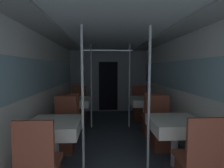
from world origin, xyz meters
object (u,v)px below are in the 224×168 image
Objects in this scene: support_pole_left_0 at (83,99)px; chair_left_far_0 at (65,135)px; chair_left_near_1 at (71,123)px; dining_table_right_1 at (145,102)px; chair_right_far_1 at (140,109)px; chair_right_near_1 at (151,122)px; support_pole_right_1 at (129,86)px; chair_left_far_1 at (79,110)px; support_pole_right_0 at (149,99)px; chair_right_far_0 at (161,133)px; dining_table_left_0 at (55,128)px; dining_table_left_1 at (75,103)px; support_pole_left_1 at (91,86)px; dining_table_right_0 at (175,126)px.

chair_left_far_0 is at bearing 123.56° from support_pole_left_0.
chair_left_near_1 is 1.32× the size of dining_table_right_1.
chair_right_far_1 reaches higher than dining_table_right_1.
chair_right_near_1 is 0.47× the size of support_pole_right_1.
chair_left_far_1 is 2.89m from support_pole_right_0.
chair_left_near_1 is 1.00× the size of chair_left_far_1.
chair_left_far_0 is 1.00× the size of chair_left_far_1.
dining_table_right_1 is at bearing 161.04° from chair_left_far_1.
chair_left_far_0 is 1.00× the size of chair_left_near_1.
chair_left_far_0 and chair_right_far_0 have the same top height.
chair_left_far_1 is (0.00, 1.85, 0.00)m from chair_left_far_0.
chair_right_near_1 is at bearing 35.50° from dining_table_left_0.
dining_table_left_1 is at bearing 126.15° from support_pole_right_0.
chair_right_far_1 is at bearing 80.76° from support_pole_right_0.
support_pole_left_1 is (0.40, 0.00, 0.41)m from dining_table_left_1.
chair_left_far_0 is 0.47× the size of support_pole_right_0.
support_pole_left_1 reaches higher than chair_right_near_1.
support_pole_right_0 is at bearing -102.17° from dining_table_right_1.
support_pole_right_0 is (0.95, 0.00, 0.00)m from support_pole_left_0.
dining_table_right_1 is 0.76× the size of chair_right_near_1.
support_pole_right_0 reaches higher than dining_table_left_1.
chair_left_far_0 is at bearing 161.04° from dining_table_right_0.
chair_left_far_0 is at bearing -90.00° from dining_table_left_1.
chair_right_far_0 is 1.85m from chair_right_far_1.
chair_right_far_0 is at bearing 133.42° from chair_left_far_1.
chair_left_near_1 is 1.20m from chair_left_far_1.
chair_right_far_1 is (0.00, 1.85, 0.00)m from chair_right_far_0.
chair_right_far_1 is (1.75, 1.85, 0.00)m from chair_left_far_0.
dining_table_left_0 is 0.35× the size of support_pole_left_0.
support_pole_right_1 is at bearing 53.85° from dining_table_left_0.
chair_left_far_1 reaches higher than dining_table_left_0.
dining_table_right_1 is at bearing 46.58° from dining_table_left_0.
chair_left_near_1 and chair_right_near_1 have the same top height.
dining_table_right_1 is at bearing -144.50° from chair_left_far_0.
chair_left_far_1 is 1.03m from support_pole_left_1.
chair_left_far_1 is at bearing 145.51° from chair_right_near_1.
chair_right_far_1 is at bearing -90.00° from chair_right_far_0.
chair_right_near_1 is (1.75, 1.25, -0.33)m from dining_table_left_0.
support_pole_left_1 is at bearing 0.00° from dining_table_left_1.
dining_table_left_1 is 0.76× the size of chair_right_near_1.
chair_left_near_1 is 2.17m from dining_table_right_0.
support_pole_right_0 is 1.00× the size of support_pole_right_1.
chair_left_far_0 is 0.47× the size of support_pole_right_1.
chair_left_near_1 is at bearing -123.56° from support_pole_left_1.
support_pole_left_0 is 1.85m from support_pole_left_1.
support_pole_left_0 is 2.83× the size of dining_table_left_1.
support_pole_left_0 is 1.98m from chair_right_near_1.
chair_left_near_1 is at bearing -161.04° from dining_table_right_1.
support_pole_right_0 is (1.35, 0.00, 0.41)m from dining_table_left_0.
support_pole_left_0 is 2.14× the size of chair_right_far_0.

